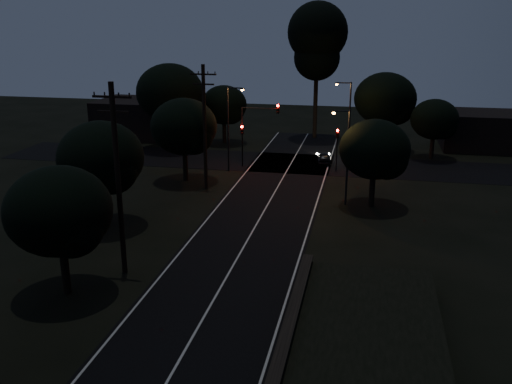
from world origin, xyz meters
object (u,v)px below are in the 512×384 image
at_px(tall_pine, 317,40).
at_px(streetlight_b, 348,116).
at_px(streetlight_a, 230,123).
at_px(streetlight_c, 346,151).
at_px(utility_pole_mid, 118,178).
at_px(signal_right, 337,142).
at_px(utility_pole_far, 205,126).
at_px(signal_left, 242,138).
at_px(signal_mast, 259,123).
at_px(car, 324,158).

height_order(tall_pine, streetlight_b, tall_pine).
bearing_deg(streetlight_a, streetlight_c, -35.69).
distance_m(utility_pole_mid, tall_pine, 41.01).
relative_size(streetlight_b, streetlight_c, 1.07).
bearing_deg(signal_right, utility_pole_far, -143.00).
height_order(tall_pine, signal_left, tall_pine).
height_order(signal_mast, streetlight_b, streetlight_b).
xyz_separation_m(utility_pole_far, streetlight_c, (11.83, -2.00, -1.13)).
bearing_deg(utility_pole_mid, streetlight_a, 88.27).
bearing_deg(streetlight_b, tall_pine, 111.38).
bearing_deg(streetlight_a, streetlight_b, 29.48).
distance_m(streetlight_c, car, 13.54).
relative_size(utility_pole_far, signal_right, 2.56).
xyz_separation_m(signal_right, streetlight_a, (-9.91, -1.99, 1.80)).
height_order(utility_pole_far, signal_right, utility_pole_far).
relative_size(utility_pole_mid, streetlight_a, 1.38).
bearing_deg(utility_pole_far, utility_pole_mid, -90.00).
distance_m(tall_pine, streetlight_a, 19.37).
bearing_deg(utility_pole_far, signal_right, 37.00).
distance_m(signal_mast, car, 7.69).
height_order(signal_right, car, signal_right).
height_order(signal_right, signal_mast, signal_mast).
bearing_deg(signal_left, streetlight_c, -43.76).
distance_m(signal_mast, streetlight_a, 3.13).
bearing_deg(utility_pole_mid, signal_left, 86.79).
xyz_separation_m(utility_pole_far, tall_pine, (7.00, 23.00, 5.95)).
distance_m(utility_pole_far, signal_right, 13.53).
height_order(utility_pole_mid, streetlight_a, utility_pole_mid).
xyz_separation_m(tall_pine, signal_left, (-5.60, -15.01, -8.60)).
height_order(utility_pole_far, streetlight_b, utility_pole_far).
xyz_separation_m(utility_pole_mid, signal_left, (1.40, 24.99, -2.90)).
distance_m(utility_pole_mid, signal_left, 25.19).
relative_size(signal_left, streetlight_a, 0.51).
bearing_deg(streetlight_c, streetlight_b, 92.14).
bearing_deg(car, signal_right, 108.87).
distance_m(utility_pole_far, streetlight_c, 12.05).
xyz_separation_m(streetlight_a, streetlight_c, (11.14, -8.00, -0.29)).
bearing_deg(car, streetlight_c, 93.47).
height_order(utility_pole_mid, car, utility_pole_mid).
relative_size(utility_pole_far, signal_left, 2.56).
bearing_deg(utility_pole_mid, signal_mast, 82.96).
xyz_separation_m(utility_pole_mid, streetlight_b, (11.31, 29.00, -1.10)).
distance_m(signal_left, car, 8.58).
relative_size(utility_pole_mid, utility_pole_far, 1.05).
height_order(signal_mast, streetlight_a, streetlight_a).
relative_size(signal_right, streetlight_b, 0.51).
height_order(signal_right, streetlight_b, streetlight_b).
distance_m(signal_left, signal_mast, 2.26).
relative_size(signal_right, streetlight_c, 0.55).
bearing_deg(signal_right, streetlight_c, -82.98).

